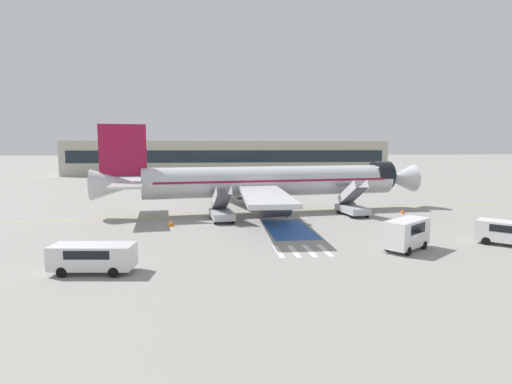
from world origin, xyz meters
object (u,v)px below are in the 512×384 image
(service_van_1, at_px, (509,231))
(traffic_cone_0, at_px, (402,211))
(ground_crew_1, at_px, (269,209))
(airliner, at_px, (267,182))
(terminal_building, at_px, (230,158))
(boarding_stairs_forward, at_px, (352,206))
(service_van_0, at_px, (93,256))
(fuel_tanker, at_px, (217,184))
(ground_crew_0, at_px, (287,209))
(boarding_stairs_aft, at_px, (222,212))
(service_van_2, at_px, (407,232))
(traffic_cone_1, at_px, (171,223))

(service_van_1, xyz_separation_m, traffic_cone_0, (-1.12, 15.46, -0.87))
(ground_crew_1, xyz_separation_m, traffic_cone_0, (15.96, 0.19, -0.62))
(airliner, bearing_deg, terminal_building, 174.37)
(boarding_stairs_forward, distance_m, ground_crew_1, 9.62)
(service_van_1, bearing_deg, service_van_0, -37.93)
(boarding_stairs_forward, bearing_deg, terminal_building, 91.96)
(fuel_tanker, xyz_separation_m, traffic_cone_0, (21.41, -22.74, -1.36))
(airliner, bearing_deg, boarding_stairs_forward, 64.30)
(boarding_stairs_forward, bearing_deg, ground_crew_0, 177.97)
(boarding_stairs_forward, distance_m, service_van_1, 16.76)
(service_van_1, bearing_deg, ground_crew_1, -85.85)
(ground_crew_0, bearing_deg, boarding_stairs_aft, -75.81)
(service_van_2, bearing_deg, traffic_cone_0, 117.22)
(traffic_cone_1, xyz_separation_m, terminal_building, (9.69, 74.29, 4.31))
(service_van_0, bearing_deg, traffic_cone_1, -6.73)
(boarding_stairs_aft, distance_m, service_van_0, 18.71)
(traffic_cone_0, xyz_separation_m, terminal_building, (-16.79, 69.82, 4.35))
(service_van_0, height_order, service_van_2, service_van_2)
(boarding_stairs_forward, distance_m, ground_crew_0, 7.77)
(service_van_0, distance_m, service_van_1, 31.23)
(service_van_0, distance_m, terminal_building, 89.65)
(boarding_stairs_aft, relative_size, ground_crew_0, 3.24)
(service_van_0, height_order, terminal_building, terminal_building)
(fuel_tanker, bearing_deg, boarding_stairs_aft, -177.91)
(boarding_stairs_aft, relative_size, service_van_1, 1.18)
(boarding_stairs_aft, height_order, fuel_tanker, boarding_stairs_aft)
(ground_crew_1, bearing_deg, traffic_cone_1, 35.71)
(boarding_stairs_forward, xyz_separation_m, boarding_stairs_aft, (-15.02, -1.71, -0.04))
(ground_crew_0, relative_size, traffic_cone_0, 2.87)
(service_van_0, height_order, ground_crew_0, service_van_0)
(traffic_cone_0, distance_m, terminal_building, 71.94)
(airliner, xyz_separation_m, service_van_0, (-14.15, -21.63, -2.56))
(terminal_building, bearing_deg, traffic_cone_1, -97.43)
(service_van_1, relative_size, traffic_cone_1, 6.89)
(airliner, height_order, ground_crew_0, airliner)
(fuel_tanker, xyz_separation_m, ground_crew_1, (5.45, -22.93, -0.74))
(service_van_1, bearing_deg, traffic_cone_0, -129.91)
(service_van_1, height_order, ground_crew_1, service_van_1)
(ground_crew_0, bearing_deg, traffic_cone_1, -69.03)
(ground_crew_0, bearing_deg, traffic_cone_0, 99.83)
(boarding_stairs_aft, bearing_deg, fuel_tanker, 83.61)
(service_van_1, distance_m, terminal_building, 87.21)
(fuel_tanker, relative_size, service_van_0, 1.95)
(boarding_stairs_forward, height_order, terminal_building, terminal_building)
(service_van_2, xyz_separation_m, ground_crew_1, (-8.25, 15.69, -0.49))
(airliner, distance_m, traffic_cone_1, 13.38)
(fuel_tanker, distance_m, traffic_cone_1, 27.71)
(service_van_1, xyz_separation_m, service_van_2, (-8.84, -0.42, 0.24))
(terminal_building, bearing_deg, boarding_stairs_forward, -81.55)
(service_van_0, xyz_separation_m, traffic_cone_0, (29.93, 18.79, -0.82))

